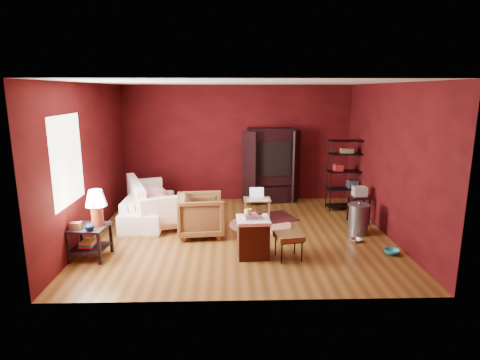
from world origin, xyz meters
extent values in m
cube|color=brown|center=(0.00, 0.00, -0.01)|extent=(5.50, 5.00, 0.02)
cube|color=white|center=(0.00, 0.00, 2.81)|extent=(5.50, 5.00, 0.02)
cube|color=#4D0B0D|center=(0.00, 2.51, 1.40)|extent=(5.50, 0.02, 2.80)
cube|color=#4D0B0D|center=(0.00, -2.51, 1.40)|extent=(5.50, 0.02, 2.80)
cube|color=#4D0B0D|center=(-2.76, 0.00, 1.40)|extent=(0.02, 5.00, 2.80)
cube|color=#4D0B0D|center=(2.76, 0.00, 1.40)|extent=(0.02, 5.00, 2.80)
cube|color=white|center=(-2.73, -1.00, 1.60)|extent=(0.02, 1.20, 1.40)
imported|color=white|center=(-1.89, 0.81, 0.39)|extent=(0.61, 2.02, 0.79)
imported|color=black|center=(-0.74, -0.05, 0.43)|extent=(0.86, 0.90, 0.86)
imported|color=silver|center=(2.07, -0.48, 0.11)|extent=(0.22, 0.13, 0.21)
imported|color=#2AAAC4|center=(2.49, -1.06, 0.13)|extent=(0.26, 0.16, 0.25)
imported|color=#0B1839|center=(-2.38, -1.26, 0.61)|extent=(0.16, 0.16, 0.15)
imported|color=#FEEE7C|center=(0.09, -1.08, 0.78)|extent=(0.13, 0.11, 0.12)
cube|color=black|center=(-2.46, -1.05, 0.51)|extent=(0.61, 0.61, 0.04)
cube|color=black|center=(-2.46, -1.05, 0.17)|extent=(0.57, 0.57, 0.03)
cube|color=black|center=(-2.74, -1.29, 0.26)|extent=(0.05, 0.05, 0.52)
cube|color=black|center=(-2.23, -1.33, 0.26)|extent=(0.05, 0.05, 0.52)
cube|color=black|center=(-2.70, -0.78, 0.26)|extent=(0.05, 0.05, 0.52)
cube|color=black|center=(-2.19, -0.82, 0.26)|extent=(0.05, 0.05, 0.52)
cylinder|color=#E05929|center=(-2.35, -0.97, 0.69)|extent=(0.20, 0.20, 0.32)
cone|color=#F2E5C6|center=(-2.35, -0.97, 0.98)|extent=(0.36, 0.36, 0.26)
cube|color=#968152|center=(-2.62, -1.18, 0.59)|extent=(0.18, 0.13, 0.11)
cube|color=#DA3648|center=(-2.51, -1.05, 0.21)|extent=(0.23, 0.28, 0.03)
cube|color=#369ADA|center=(-2.50, -1.05, 0.24)|extent=(0.23, 0.28, 0.03)
cube|color=#F6C852|center=(-2.49, -1.05, 0.28)|extent=(0.23, 0.28, 0.03)
cube|color=white|center=(-1.80, 0.82, 0.26)|extent=(1.29, 1.90, 0.37)
cube|color=white|center=(-2.10, 0.71, 0.51)|extent=(0.76, 1.70, 0.74)
cube|color=white|center=(-1.50, 0.00, 0.46)|extent=(0.75, 0.41, 0.51)
cube|color=white|center=(-2.10, 1.65, 0.46)|extent=(0.75, 0.41, 0.51)
ellipsoid|color=#E5204E|center=(-1.58, 0.36, 0.55)|extent=(0.61, 0.61, 0.26)
ellipsoid|color=#E5204E|center=(-1.76, 0.84, 0.57)|extent=(0.69, 0.69, 0.30)
ellipsoid|color=white|center=(-1.92, 1.27, 0.53)|extent=(0.57, 0.57, 0.24)
cube|color=#431A0F|center=(0.18, -1.06, 0.29)|extent=(0.51, 0.51, 0.59)
cube|color=white|center=(0.18, -1.06, 0.62)|extent=(0.54, 0.54, 0.05)
cube|color=beige|center=(0.18, -1.06, 0.66)|extent=(0.29, 0.23, 0.02)
cube|color=#4D8EB5|center=(0.18, -1.06, 0.68)|extent=(0.30, 0.25, 0.02)
cube|color=#CE4D5E|center=(0.18, -1.06, 0.70)|extent=(0.27, 0.21, 0.02)
cube|color=black|center=(0.26, -1.02, 0.73)|extent=(0.12, 0.18, 0.02)
cube|color=black|center=(0.74, -1.19, 0.39)|extent=(0.48, 0.48, 0.08)
cube|color=black|center=(0.74, -1.19, 0.33)|extent=(0.44, 0.44, 0.02)
cylinder|color=black|center=(0.61, -1.38, 0.17)|extent=(0.02, 0.02, 0.34)
cylinder|color=black|center=(0.94, -1.32, 0.17)|extent=(0.02, 0.02, 0.34)
cylinder|color=black|center=(0.55, -1.06, 0.17)|extent=(0.02, 0.02, 0.34)
cylinder|color=black|center=(0.88, -1.00, 0.17)|extent=(0.02, 0.02, 0.34)
cylinder|color=beige|center=(0.42, 0.49, 0.01)|extent=(1.56, 1.56, 0.01)
cube|color=#4C1417|center=(0.59, 0.87, 0.02)|extent=(1.36, 1.14, 0.01)
cube|color=#A1804A|center=(0.37, 0.77, 0.46)|extent=(0.55, 0.39, 0.03)
cylinder|color=#A1804A|center=(0.13, 0.61, 0.23)|extent=(0.03, 0.03, 0.46)
cylinder|color=#A1804A|center=(0.61, 0.62, 0.23)|extent=(0.03, 0.03, 0.46)
cylinder|color=#A1804A|center=(0.13, 0.92, 0.23)|extent=(0.03, 0.03, 0.46)
cylinder|color=#A1804A|center=(0.61, 0.93, 0.23)|extent=(0.03, 0.03, 0.46)
cube|color=silver|center=(0.37, 0.80, 0.48)|extent=(0.30, 0.21, 0.01)
cube|color=silver|center=(0.37, 0.90, 0.58)|extent=(0.29, 0.07, 0.20)
cube|color=silver|center=(0.26, 0.68, 0.47)|extent=(0.25, 0.31, 0.00)
cube|color=silver|center=(0.50, 0.69, 0.47)|extent=(0.23, 0.30, 0.00)
cube|color=black|center=(0.79, 2.29, 0.90)|extent=(1.11, 0.71, 1.80)
cube|color=black|center=(0.81, 2.20, 1.09)|extent=(0.90, 0.55, 0.80)
cube|color=black|center=(0.27, 1.95, 0.90)|extent=(0.33, 0.34, 1.70)
cube|color=black|center=(1.39, 2.12, 0.90)|extent=(0.23, 0.40, 1.70)
cube|color=#2C2F31|center=(0.80, 2.25, 0.99)|extent=(0.65, 0.55, 0.49)
cube|color=black|center=(0.84, 2.01, 0.99)|extent=(0.47, 0.08, 0.38)
cube|color=black|center=(0.80, 2.25, 0.43)|extent=(0.91, 0.59, 0.05)
cylinder|color=black|center=(2.05, 1.36, 0.80)|extent=(0.02, 0.02, 1.60)
cylinder|color=black|center=(2.80, 1.39, 0.80)|extent=(0.02, 0.02, 1.60)
cylinder|color=black|center=(2.04, 1.68, 0.80)|extent=(0.02, 0.02, 1.60)
cylinder|color=black|center=(2.78, 1.71, 0.80)|extent=(0.02, 0.02, 1.60)
cube|color=black|center=(2.42, 1.53, 0.09)|extent=(0.80, 0.38, 0.02)
cube|color=black|center=(2.42, 1.53, 0.49)|extent=(0.80, 0.38, 0.02)
cube|color=black|center=(2.42, 1.53, 0.89)|extent=(0.80, 0.38, 0.02)
cube|color=black|center=(2.42, 1.53, 1.29)|extent=(0.80, 0.38, 0.02)
cube|color=black|center=(2.42, 1.53, 1.58)|extent=(0.80, 0.38, 0.02)
cube|color=maroon|center=(2.24, 1.53, 0.98)|extent=(0.19, 0.23, 0.14)
cube|color=#2F303B|center=(2.59, 1.54, 0.59)|extent=(0.23, 0.23, 0.18)
cube|color=brown|center=(2.42, 1.53, 1.36)|extent=(0.27, 0.19, 0.11)
cube|color=black|center=(2.44, 0.59, 0.55)|extent=(0.39, 0.39, 0.04)
cube|color=black|center=(2.29, 0.42, 0.28)|extent=(0.04, 0.04, 0.55)
cube|color=black|center=(2.61, 0.43, 0.28)|extent=(0.04, 0.04, 0.55)
cube|color=black|center=(2.28, 0.74, 0.28)|extent=(0.04, 0.04, 0.55)
cube|color=black|center=(2.60, 0.75, 0.28)|extent=(0.04, 0.04, 0.55)
cube|color=silver|center=(2.44, 0.59, 0.66)|extent=(0.27, 0.21, 0.19)
cylinder|color=gray|center=(2.23, -0.09, 0.27)|extent=(0.44, 0.44, 0.55)
cylinder|color=gray|center=(2.23, -0.09, 0.57)|extent=(0.49, 0.49, 0.04)
sphere|color=gray|center=(2.23, -0.09, 0.60)|extent=(0.07, 0.07, 0.05)
camera|label=1|loc=(-0.21, -7.23, 2.66)|focal=30.00mm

